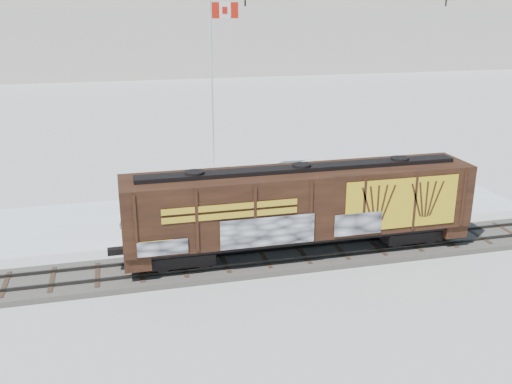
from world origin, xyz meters
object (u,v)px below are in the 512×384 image
object	(u,v)px
car_white	(182,212)
car_dark	(374,185)
flagpole	(214,121)
hopper_railcar	(301,205)
car_silver	(159,216)

from	to	relation	value
car_white	car_dark	world-z (taller)	car_white
flagpole	car_dark	xyz separation A→B (m)	(9.99, -4.37, -4.03)
hopper_railcar	car_silver	size ratio (longest dim) A/B	3.93
car_silver	car_dark	distance (m)	14.76
flagpole	car_dark	bearing A→B (deg)	-23.61
hopper_railcar	car_dark	size ratio (longest dim) A/B	3.73
car_silver	car_white	size ratio (longest dim) A/B	0.91
flagpole	car_white	xyz separation A→B (m)	(-3.19, -6.88, -3.91)
hopper_railcar	car_silver	distance (m)	8.96
hopper_railcar	flagpole	xyz separation A→B (m)	(-1.95, 12.87, 1.84)
flagpole	car_white	bearing A→B (deg)	-114.86
car_white	car_dark	size ratio (longest dim) A/B	1.04
car_silver	hopper_railcar	bearing A→B (deg)	-122.38
flagpole	car_dark	world-z (taller)	flagpole
hopper_railcar	flagpole	world-z (taller)	flagpole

